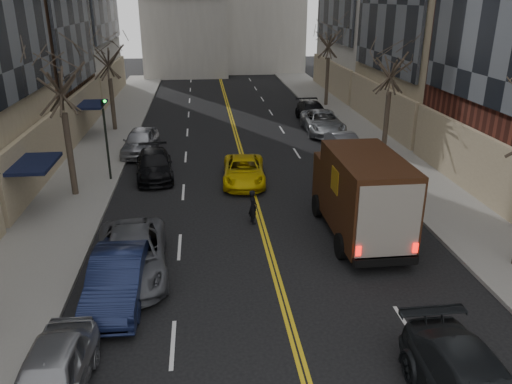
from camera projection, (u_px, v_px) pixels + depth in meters
sidewalk_left at (98, 154)px, 31.25m from camera, size 4.00×66.00×0.15m
sidewalk_right at (376, 145)px, 33.10m from camera, size 4.00×66.00×0.15m
tree_lf_mid at (57, 60)px, 22.41m from camera, size 3.20×3.20×8.91m
tree_lf_far at (106, 47)px, 34.64m from camera, size 3.20×3.20×8.12m
tree_rt_mid at (393, 54)px, 28.99m from camera, size 3.20×3.20×8.32m
tree_rt_far at (330, 28)px, 42.66m from camera, size 3.20×3.20×9.11m
traffic_signal at (105, 130)px, 25.78m from camera, size 0.29×0.26×4.70m
ups_truck at (361, 195)px, 20.09m from camera, size 2.75×6.62×3.61m
taxi at (244, 171)px, 26.47m from camera, size 2.49×4.83×1.30m
pedestrian at (253, 207)px, 21.65m from camera, size 0.49×0.63×1.53m
parked_lf_a at (50, 378)px, 12.02m from camera, size 1.84×4.24×1.42m
parked_lf_b at (118, 278)px, 16.15m from camera, size 1.76×4.78×1.57m
parked_lf_c at (131, 255)px, 17.64m from camera, size 2.93×5.56×1.49m
parked_lf_d at (154, 165)px, 27.30m from camera, size 2.39×4.89×1.37m
parked_lf_e at (140, 141)px, 31.28m from camera, size 2.32×4.84×1.60m
parked_rt_a at (344, 145)px, 30.81m from camera, size 1.70×4.28×1.39m
parked_rt_b at (323, 122)px, 36.15m from camera, size 2.76×5.69×1.56m
parked_rt_c at (313, 112)px, 39.27m from camera, size 2.11×5.18×1.50m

